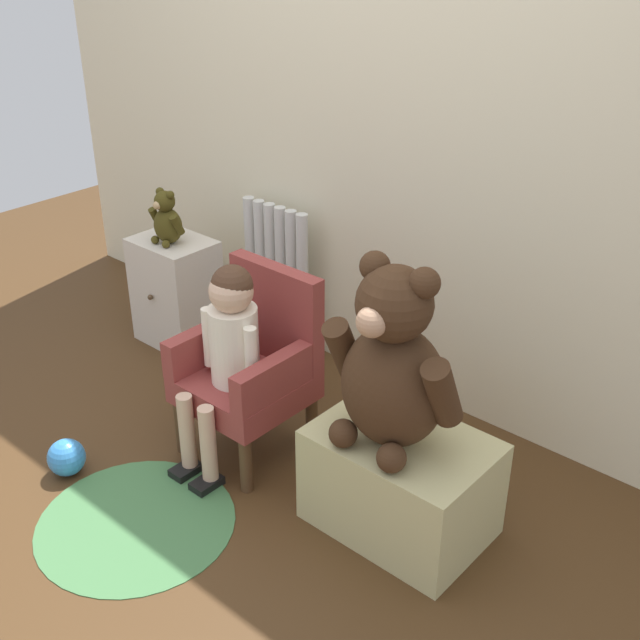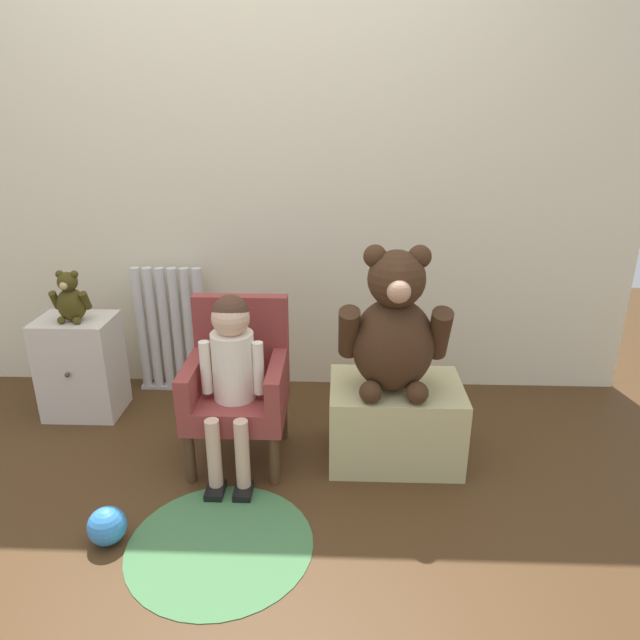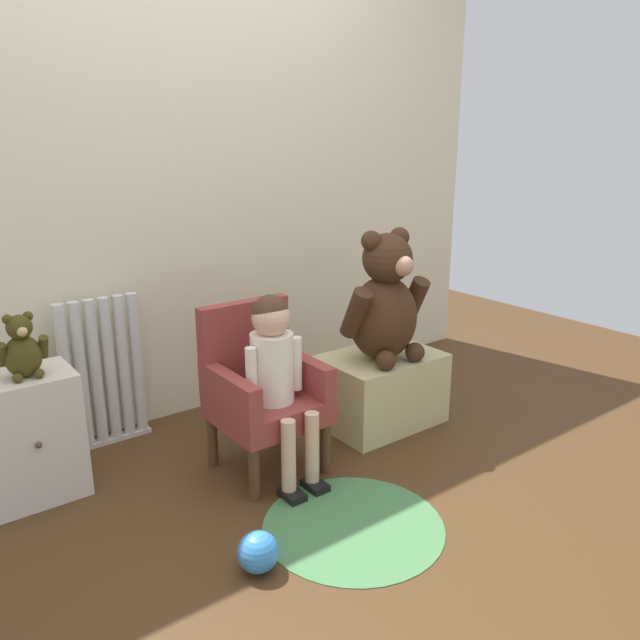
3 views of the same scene
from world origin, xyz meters
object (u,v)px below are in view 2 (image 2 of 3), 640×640
object	(u,v)px
low_bench	(395,421)
large_teddy_bear	(394,329)
small_teddy_bear	(70,299)
child_figure	(231,360)
radiator	(171,331)
toy_ball	(107,526)
small_dresser	(82,366)
child_armchair	(238,381)
floor_rug	(220,544)

from	to	relation	value
low_bench	large_teddy_bear	xyz separation A→B (m)	(-0.03, -0.04, 0.44)
low_bench	small_teddy_bear	world-z (taller)	small_teddy_bear
child_figure	large_teddy_bear	bearing A→B (deg)	6.04
low_bench	radiator	bearing A→B (deg)	152.11
large_teddy_bear	toy_ball	size ratio (longest dim) A/B	4.49
small_teddy_bear	small_dresser	bearing A→B (deg)	116.89
child_figure	low_bench	distance (m)	0.74
radiator	child_figure	size ratio (longest dim) A/B	0.89
child_armchair	radiator	bearing A→B (deg)	127.58
child_figure	radiator	bearing A→B (deg)	122.92
floor_rug	toy_ball	size ratio (longest dim) A/B	4.85
large_teddy_bear	small_teddy_bear	bearing A→B (deg)	166.74
small_dresser	toy_ball	distance (m)	1.01
toy_ball	radiator	bearing A→B (deg)	93.79
small_teddy_bear	floor_rug	world-z (taller)	small_teddy_bear
radiator	floor_rug	xyz separation A→B (m)	(0.47, -1.15, -0.33)
low_bench	toy_ball	xyz separation A→B (m)	(-1.04, -0.56, -0.10)
radiator	floor_rug	world-z (taller)	radiator
small_teddy_bear	low_bench	bearing A→B (deg)	-11.62
low_bench	floor_rug	distance (m)	0.87
child_figure	toy_ball	distance (m)	0.73
child_figure	large_teddy_bear	size ratio (longest dim) A/B	1.25
small_dresser	small_teddy_bear	world-z (taller)	small_teddy_bear
child_figure	floor_rug	distance (m)	0.67
radiator	low_bench	bearing A→B (deg)	-27.89
child_figure	low_bench	bearing A→B (deg)	9.04
large_teddy_bear	radiator	bearing A→B (deg)	150.01
small_dresser	small_teddy_bear	distance (m)	0.35
low_bench	small_dresser	bearing A→B (deg)	167.54
radiator	low_bench	world-z (taller)	radiator
small_dresser	toy_ball	world-z (taller)	small_dresser
small_dresser	floor_rug	xyz separation A→B (m)	(0.84, -0.89, -0.24)
low_bench	small_teddy_bear	bearing A→B (deg)	168.38
low_bench	floor_rug	bearing A→B (deg)	-138.72
radiator	toy_ball	xyz separation A→B (m)	(0.08, -1.15, -0.27)
radiator	small_teddy_bear	xyz separation A→B (m)	(-0.36, -0.29, 0.27)
child_figure	toy_ball	xyz separation A→B (m)	(-0.37, -0.46, -0.43)
low_bench	large_teddy_bear	distance (m)	0.44
small_dresser	child_armchair	world-z (taller)	child_armchair
child_armchair	toy_ball	bearing A→B (deg)	-123.38
radiator	large_teddy_bear	world-z (taller)	large_teddy_bear
toy_ball	child_figure	bearing A→B (deg)	50.72
child_armchair	low_bench	bearing A→B (deg)	-0.41
child_figure	low_bench	world-z (taller)	child_figure
child_armchair	toy_ball	world-z (taller)	child_armchair
radiator	large_teddy_bear	xyz separation A→B (m)	(1.09, -0.63, 0.27)
radiator	small_dresser	bearing A→B (deg)	-145.12
child_figure	small_teddy_bear	distance (m)	0.91
floor_rug	low_bench	bearing A→B (deg)	41.28
child_armchair	large_teddy_bear	world-z (taller)	large_teddy_bear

